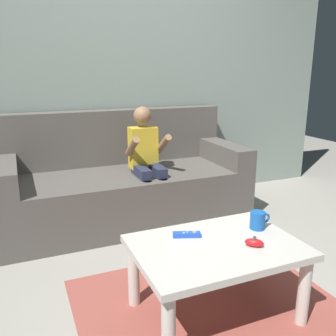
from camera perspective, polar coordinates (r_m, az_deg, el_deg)
The scene contains 9 objects.
ground_plane at distance 2.16m, azimuth 8.29°, elevation -19.00°, with size 8.23×8.23×0.00m, color #9E998E.
wall_back at distance 3.30m, azimuth -6.27°, elevation 15.82°, with size 4.11×0.05×2.50m, color gray.
couch at distance 3.02m, azimuth -6.95°, elevation -2.45°, with size 1.95×0.80×0.88m.
person_seated_on_couch at distance 2.83m, azimuth -3.36°, elevation 1.46°, with size 0.30×0.37×0.94m.
coffee_table at distance 1.85m, azimuth 7.61°, elevation -13.58°, with size 0.81×0.57×0.39m.
area_rug at distance 2.02m, azimuth 7.27°, elevation -21.60°, with size 1.35×1.19×0.01m, color #9E4C42.
game_remote_blue_near_edge at distance 1.87m, azimuth 3.00°, elevation -10.44°, with size 0.14×0.08×0.03m.
nunchuk_red at distance 1.82m, azimuth 13.43°, elevation -11.35°, with size 0.10×0.09×0.05m.
coffee_mug at distance 2.00m, azimuth 13.99°, elevation -7.97°, with size 0.12×0.08×0.09m.
Camera 1 is at (-0.96, -1.51, 1.21)m, focal length 38.73 mm.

